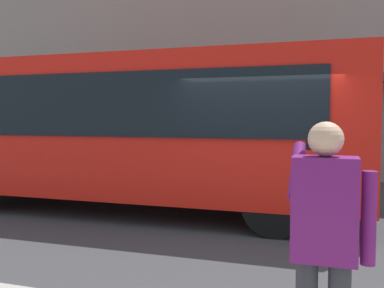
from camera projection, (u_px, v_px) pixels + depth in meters
The scene contains 3 objects.
ground_plane at pixel (262, 230), 7.11m from camera, with size 60.00×60.00×0.00m, color #38383A.
red_bus at pixel (130, 127), 8.55m from camera, with size 9.05×2.54×3.08m.
pedestrian_photographer at pixel (325, 234), 2.69m from camera, with size 0.53×0.52×1.70m.
Camera 1 is at (-1.05, 7.03, 1.87)m, focal length 39.87 mm.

